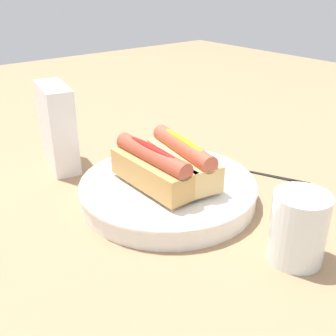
{
  "coord_description": "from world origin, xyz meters",
  "views": [
    {
      "loc": [
        -0.45,
        0.36,
        0.32
      ],
      "look_at": [
        -0.02,
        0.01,
        0.05
      ],
      "focal_mm": 43.75,
      "sensor_mm": 36.0,
      "label": 1
    }
  ],
  "objects_px": {
    "water_glass": "(298,230)",
    "chopstick_near": "(230,166)",
    "hotdog_front": "(183,159)",
    "hotdog_back": "(152,168)",
    "chopstick_far": "(247,170)",
    "napkin_box": "(58,127)",
    "serving_bowl": "(168,189)"
  },
  "relations": [
    {
      "from": "hotdog_front",
      "to": "napkin_box",
      "type": "height_order",
      "value": "napkin_box"
    },
    {
      "from": "hotdog_back",
      "to": "napkin_box",
      "type": "relative_size",
      "value": 1.0
    },
    {
      "from": "hotdog_front",
      "to": "chopstick_near",
      "type": "height_order",
      "value": "hotdog_front"
    },
    {
      "from": "serving_bowl",
      "to": "hotdog_back",
      "type": "relative_size",
      "value": 1.82
    },
    {
      "from": "chopstick_far",
      "to": "napkin_box",
      "type": "bearing_deg",
      "value": 21.78
    },
    {
      "from": "serving_bowl",
      "to": "napkin_box",
      "type": "distance_m",
      "value": 0.24
    },
    {
      "from": "water_glass",
      "to": "chopstick_near",
      "type": "bearing_deg",
      "value": -29.53
    },
    {
      "from": "hotdog_front",
      "to": "hotdog_back",
      "type": "xyz_separation_m",
      "value": [
        0.01,
        0.05,
        0.0
      ]
    },
    {
      "from": "napkin_box",
      "to": "chopstick_far",
      "type": "xyz_separation_m",
      "value": [
        -0.23,
        -0.25,
        -0.07
      ]
    },
    {
      "from": "hotdog_back",
      "to": "chopstick_far",
      "type": "relative_size",
      "value": 0.68
    },
    {
      "from": "serving_bowl",
      "to": "napkin_box",
      "type": "xyz_separation_m",
      "value": [
        0.22,
        0.07,
        0.06
      ]
    },
    {
      "from": "napkin_box",
      "to": "hotdog_back",
      "type": "bearing_deg",
      "value": -155.99
    },
    {
      "from": "serving_bowl",
      "to": "chopstick_far",
      "type": "distance_m",
      "value": 0.17
    },
    {
      "from": "water_glass",
      "to": "chopstick_far",
      "type": "distance_m",
      "value": 0.25
    },
    {
      "from": "chopstick_near",
      "to": "hotdog_back",
      "type": "bearing_deg",
      "value": 72.41
    },
    {
      "from": "chopstick_far",
      "to": "chopstick_near",
      "type": "bearing_deg",
      "value": -3.17
    },
    {
      "from": "hotdog_front",
      "to": "napkin_box",
      "type": "distance_m",
      "value": 0.25
    },
    {
      "from": "chopstick_far",
      "to": "hotdog_front",
      "type": "bearing_deg",
      "value": 62.23
    },
    {
      "from": "chopstick_near",
      "to": "chopstick_far",
      "type": "bearing_deg",
      "value": 179.02
    },
    {
      "from": "hotdog_front",
      "to": "hotdog_back",
      "type": "distance_m",
      "value": 0.06
    },
    {
      "from": "hotdog_front",
      "to": "chopstick_far",
      "type": "xyz_separation_m",
      "value": [
        -0.01,
        -0.15,
        -0.06
      ]
    },
    {
      "from": "water_glass",
      "to": "hotdog_front",
      "type": "bearing_deg",
      "value": 0.64
    },
    {
      "from": "water_glass",
      "to": "chopstick_near",
      "type": "relative_size",
      "value": 0.41
    },
    {
      "from": "hotdog_front",
      "to": "water_glass",
      "type": "distance_m",
      "value": 0.21
    },
    {
      "from": "serving_bowl",
      "to": "hotdog_back",
      "type": "xyz_separation_m",
      "value": [
        0.0,
        0.03,
        0.04
      ]
    },
    {
      "from": "hotdog_front",
      "to": "chopstick_far",
      "type": "relative_size",
      "value": 0.71
    },
    {
      "from": "hotdog_back",
      "to": "water_glass",
      "type": "distance_m",
      "value": 0.22
    },
    {
      "from": "hotdog_back",
      "to": "chopstick_near",
      "type": "distance_m",
      "value": 0.2
    },
    {
      "from": "hotdog_front",
      "to": "napkin_box",
      "type": "bearing_deg",
      "value": 24.02
    },
    {
      "from": "serving_bowl",
      "to": "water_glass",
      "type": "height_order",
      "value": "water_glass"
    },
    {
      "from": "serving_bowl",
      "to": "hotdog_front",
      "type": "bearing_deg",
      "value": -95.97
    },
    {
      "from": "serving_bowl",
      "to": "chopstick_near",
      "type": "height_order",
      "value": "serving_bowl"
    }
  ]
}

